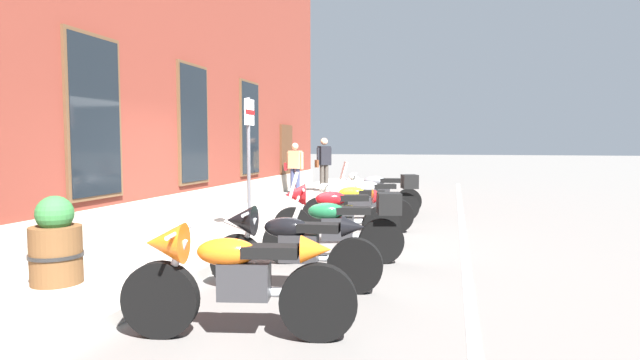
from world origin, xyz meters
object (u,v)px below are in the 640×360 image
(motorcycle_silver_touring, at_px, (377,197))
(motorcycle_grey_naked, at_px, (378,194))
(motorcycle_yellow_naked, at_px, (356,207))
(pedestrian_tan_coat, at_px, (295,165))
(motorcycle_green_touring, at_px, (341,226))
(motorcycle_red_sport, at_px, (332,212))
(barrel_planter, at_px, (56,245))
(motorcycle_orange_sport, at_px, (230,276))
(motorcycle_black_sport, at_px, (288,244))
(pedestrian_dark_jacket, at_px, (324,161))
(parking_sign, at_px, (249,146))

(motorcycle_silver_touring, relative_size, motorcycle_grey_naked, 0.98)
(motorcycle_grey_naked, bearing_deg, motorcycle_silver_touring, -172.39)
(motorcycle_yellow_naked, xyz_separation_m, pedestrian_tan_coat, (5.42, 2.95, 0.54))
(motorcycle_silver_touring, height_order, motorcycle_grey_naked, motorcycle_silver_touring)
(motorcycle_green_touring, bearing_deg, motorcycle_red_sport, 18.96)
(motorcycle_yellow_naked, height_order, motorcycle_silver_touring, motorcycle_silver_touring)
(barrel_planter, bearing_deg, motorcycle_orange_sport, -105.29)
(motorcycle_orange_sport, bearing_deg, motorcycle_black_sport, -0.65)
(motorcycle_orange_sport, relative_size, motorcycle_red_sport, 0.99)
(motorcycle_silver_touring, distance_m, pedestrian_dark_jacket, 5.56)
(motorcycle_black_sport, xyz_separation_m, pedestrian_dark_jacket, (10.36, 2.21, 0.58))
(motorcycle_black_sport, xyz_separation_m, motorcycle_silver_touring, (5.40, -0.24, 0.01))
(motorcycle_yellow_naked, height_order, pedestrian_dark_jacket, pedestrian_dark_jacket)
(pedestrian_dark_jacket, bearing_deg, motorcycle_grey_naked, -148.21)
(pedestrian_tan_coat, height_order, pedestrian_dark_jacket, pedestrian_dark_jacket)
(motorcycle_yellow_naked, bearing_deg, motorcycle_black_sport, 179.55)
(motorcycle_yellow_naked, height_order, pedestrian_tan_coat, pedestrian_tan_coat)
(motorcycle_black_sport, bearing_deg, motorcycle_grey_naked, -0.56)
(motorcycle_red_sport, xyz_separation_m, motorcycle_yellow_naked, (1.39, -0.15, -0.09))
(motorcycle_red_sport, height_order, motorcycle_yellow_naked, motorcycle_red_sport)
(motorcycle_green_touring, height_order, barrel_planter, motorcycle_green_touring)
(motorcycle_red_sport, bearing_deg, barrel_planter, 147.16)
(motorcycle_orange_sport, height_order, motorcycle_green_touring, motorcycle_green_touring)
(motorcycle_green_touring, distance_m, barrel_planter, 3.58)
(motorcycle_black_sport, relative_size, motorcycle_silver_touring, 1.01)
(motorcycle_red_sport, height_order, pedestrian_dark_jacket, pedestrian_dark_jacket)
(motorcycle_grey_naked, height_order, pedestrian_tan_coat, pedestrian_tan_coat)
(motorcycle_yellow_naked, xyz_separation_m, motorcycle_grey_naked, (2.62, -0.03, 0.01))
(motorcycle_yellow_naked, distance_m, motorcycle_silver_touring, 1.34)
(motorcycle_yellow_naked, bearing_deg, parking_sign, 131.36)
(motorcycle_yellow_naked, bearing_deg, pedestrian_dark_jacket, 19.62)
(motorcycle_green_touring, xyz_separation_m, motorcycle_yellow_naked, (2.63, 0.28, -0.07))
(motorcycle_red_sport, distance_m, motorcycle_yellow_naked, 1.40)
(motorcycle_green_touring, bearing_deg, pedestrian_tan_coat, 21.87)
(motorcycle_silver_touring, bearing_deg, motorcycle_grey_naked, 7.61)
(motorcycle_green_touring, relative_size, parking_sign, 0.84)
(motorcycle_orange_sport, height_order, parking_sign, parking_sign)
(motorcycle_orange_sport, xyz_separation_m, motorcycle_black_sport, (1.54, -0.02, -0.02))
(motorcycle_black_sport, distance_m, parking_sign, 3.28)
(motorcycle_black_sport, height_order, parking_sign, parking_sign)
(motorcycle_red_sport, bearing_deg, parking_sign, 91.15)
(motorcycle_orange_sport, height_order, pedestrian_tan_coat, pedestrian_tan_coat)
(motorcycle_black_sport, relative_size, parking_sign, 0.87)
(motorcycle_green_touring, xyz_separation_m, pedestrian_dark_jacket, (8.92, 2.52, 0.58))
(motorcycle_grey_naked, relative_size, pedestrian_dark_jacket, 1.19)
(motorcycle_grey_naked, relative_size, pedestrian_tan_coat, 1.31)
(motorcycle_green_touring, bearing_deg, motorcycle_yellow_naked, 6.04)
(motorcycle_black_sport, height_order, motorcycle_grey_naked, motorcycle_grey_naked)
(motorcycle_yellow_naked, xyz_separation_m, pedestrian_dark_jacket, (6.29, 2.24, 0.65))
(motorcycle_orange_sport, distance_m, barrel_planter, 2.49)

